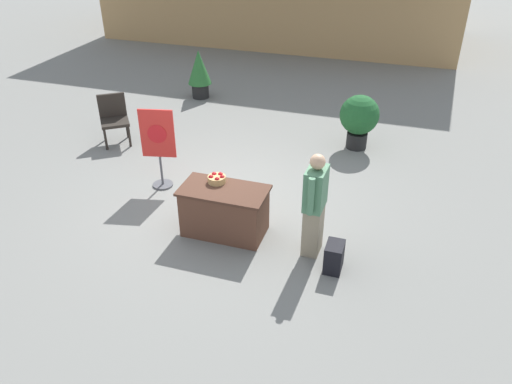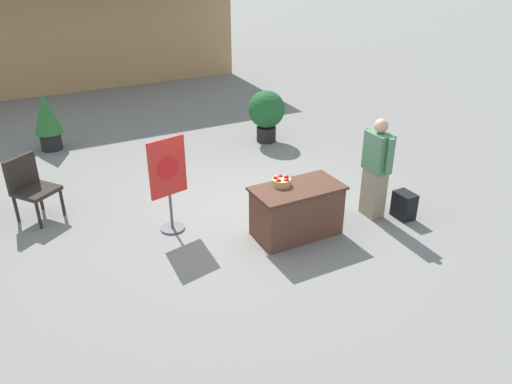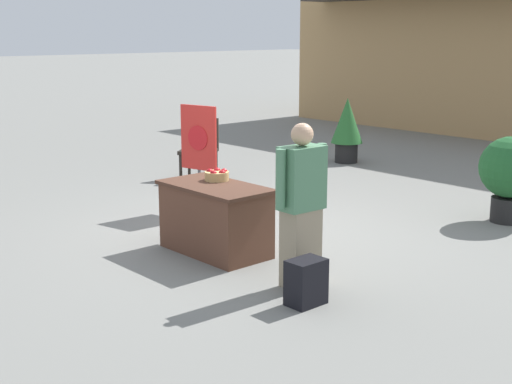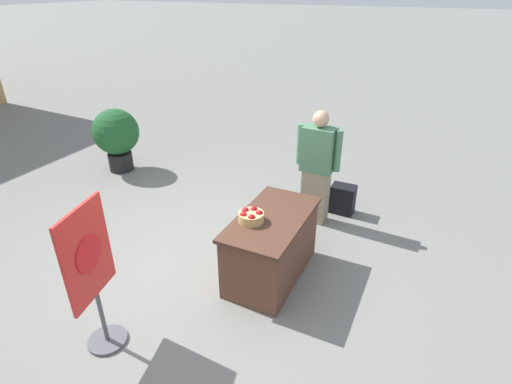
{
  "view_description": "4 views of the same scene",
  "coord_description": "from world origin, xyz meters",
  "px_view_note": "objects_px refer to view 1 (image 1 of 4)",
  "views": [
    {
      "loc": [
        2.74,
        -6.67,
        4.53
      ],
      "look_at": [
        0.84,
        -0.75,
        0.75
      ],
      "focal_mm": 35.0,
      "sensor_mm": 36.0,
      "label": 1
    },
    {
      "loc": [
        -3.13,
        -6.16,
        3.84
      ],
      "look_at": [
        -0.2,
        -0.65,
        0.74
      ],
      "focal_mm": 35.0,
      "sensor_mm": 36.0,
      "label": 2
    },
    {
      "loc": [
        6.29,
        -5.57,
        2.41
      ],
      "look_at": [
        0.86,
        -0.69,
        0.74
      ],
      "focal_mm": 50.0,
      "sensor_mm": 36.0,
      "label": 3
    },
    {
      "loc": [
        -2.99,
        -2.28,
        2.99
      ],
      "look_at": [
        0.69,
        -0.5,
        0.84
      ],
      "focal_mm": 28.0,
      "sensor_mm": 36.0,
      "label": 4
    }
  ],
  "objects_px": {
    "display_table": "(225,211)",
    "potted_plant_near_right": "(199,72)",
    "backpack": "(334,257)",
    "patio_chair": "(114,116)",
    "apple_basket": "(217,179)",
    "potted_plant_far_left": "(359,117)",
    "poster_board": "(159,145)",
    "person_visitor": "(315,205)"
  },
  "relations": [
    {
      "from": "display_table",
      "to": "potted_plant_near_right",
      "type": "height_order",
      "value": "potted_plant_near_right"
    },
    {
      "from": "backpack",
      "to": "patio_chair",
      "type": "xyz_separation_m",
      "value": [
        -5.06,
        2.71,
        0.35
      ]
    },
    {
      "from": "apple_basket",
      "to": "potted_plant_far_left",
      "type": "relative_size",
      "value": 0.25
    },
    {
      "from": "display_table",
      "to": "patio_chair",
      "type": "xyz_separation_m",
      "value": [
        -3.32,
        2.34,
        0.18
      ]
    },
    {
      "from": "poster_board",
      "to": "potted_plant_far_left",
      "type": "xyz_separation_m",
      "value": [
        3.06,
        2.61,
        -0.14
      ]
    },
    {
      "from": "person_visitor",
      "to": "potted_plant_far_left",
      "type": "xyz_separation_m",
      "value": [
        0.13,
        3.65,
        -0.14
      ]
    },
    {
      "from": "patio_chair",
      "to": "potted_plant_far_left",
      "type": "bearing_deg",
      "value": 68.18
    },
    {
      "from": "apple_basket",
      "to": "backpack",
      "type": "relative_size",
      "value": 0.65
    },
    {
      "from": "poster_board",
      "to": "apple_basket",
      "type": "bearing_deg",
      "value": 47.11
    },
    {
      "from": "person_visitor",
      "to": "backpack",
      "type": "height_order",
      "value": "person_visitor"
    },
    {
      "from": "potted_plant_far_left",
      "to": "potted_plant_near_right",
      "type": "xyz_separation_m",
      "value": [
        -4.18,
        1.68,
        0.01
      ]
    },
    {
      "from": "display_table",
      "to": "person_visitor",
      "type": "height_order",
      "value": "person_visitor"
    },
    {
      "from": "apple_basket",
      "to": "patio_chair",
      "type": "distance_m",
      "value": 3.83
    },
    {
      "from": "person_visitor",
      "to": "potted_plant_far_left",
      "type": "relative_size",
      "value": 1.43
    },
    {
      "from": "person_visitor",
      "to": "poster_board",
      "type": "relative_size",
      "value": 1.09
    },
    {
      "from": "backpack",
      "to": "patio_chair",
      "type": "height_order",
      "value": "patio_chair"
    },
    {
      "from": "potted_plant_near_right",
      "to": "apple_basket",
      "type": "bearing_deg",
      "value": -63.84
    },
    {
      "from": "display_table",
      "to": "patio_chair",
      "type": "bearing_deg",
      "value": 144.77
    },
    {
      "from": "apple_basket",
      "to": "potted_plant_near_right",
      "type": "distance_m",
      "value": 5.69
    },
    {
      "from": "person_visitor",
      "to": "backpack",
      "type": "xyz_separation_m",
      "value": [
        0.37,
        -0.31,
        -0.59
      ]
    },
    {
      "from": "apple_basket",
      "to": "poster_board",
      "type": "height_order",
      "value": "poster_board"
    },
    {
      "from": "apple_basket",
      "to": "person_visitor",
      "type": "bearing_deg",
      "value": -8.25
    },
    {
      "from": "poster_board",
      "to": "patio_chair",
      "type": "height_order",
      "value": "poster_board"
    },
    {
      "from": "apple_basket",
      "to": "potted_plant_near_right",
      "type": "bearing_deg",
      "value": 116.16
    },
    {
      "from": "display_table",
      "to": "poster_board",
      "type": "relative_size",
      "value": 0.9
    },
    {
      "from": "patio_chair",
      "to": "potted_plant_near_right",
      "type": "bearing_deg",
      "value": 131.38
    },
    {
      "from": "person_visitor",
      "to": "poster_board",
      "type": "height_order",
      "value": "person_visitor"
    },
    {
      "from": "apple_basket",
      "to": "person_visitor",
      "type": "height_order",
      "value": "person_visitor"
    },
    {
      "from": "display_table",
      "to": "person_visitor",
      "type": "xyz_separation_m",
      "value": [
        1.37,
        -0.06,
        0.41
      ]
    },
    {
      "from": "potted_plant_near_right",
      "to": "person_visitor",
      "type": "bearing_deg",
      "value": -52.78
    },
    {
      "from": "potted_plant_far_left",
      "to": "potted_plant_near_right",
      "type": "bearing_deg",
      "value": 158.07
    },
    {
      "from": "apple_basket",
      "to": "poster_board",
      "type": "relative_size",
      "value": 0.19
    },
    {
      "from": "poster_board",
      "to": "potted_plant_near_right",
      "type": "relative_size",
      "value": 1.21
    },
    {
      "from": "person_visitor",
      "to": "potted_plant_near_right",
      "type": "distance_m",
      "value": 6.69
    },
    {
      "from": "apple_basket",
      "to": "person_visitor",
      "type": "xyz_separation_m",
      "value": [
        1.54,
        -0.22,
        -0.03
      ]
    },
    {
      "from": "apple_basket",
      "to": "backpack",
      "type": "height_order",
      "value": "apple_basket"
    },
    {
      "from": "patio_chair",
      "to": "poster_board",
      "type": "bearing_deg",
      "value": 15.76
    },
    {
      "from": "poster_board",
      "to": "potted_plant_near_right",
      "type": "bearing_deg",
      "value": -178.04
    },
    {
      "from": "backpack",
      "to": "patio_chair",
      "type": "bearing_deg",
      "value": 151.85
    },
    {
      "from": "display_table",
      "to": "apple_basket",
      "type": "bearing_deg",
      "value": 136.05
    },
    {
      "from": "display_table",
      "to": "potted_plant_far_left",
      "type": "relative_size",
      "value": 1.17
    },
    {
      "from": "display_table",
      "to": "potted_plant_near_right",
      "type": "xyz_separation_m",
      "value": [
        -2.68,
        5.27,
        0.28
      ]
    }
  ]
}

